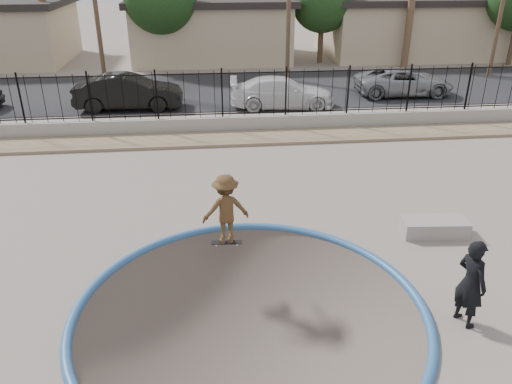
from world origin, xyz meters
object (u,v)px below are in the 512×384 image
object	(u,v)px
car_b	(129,92)
skater	(226,213)
skateboard	(227,242)
concrete_ledge	(434,227)
car_c	(282,92)
car_d	(404,82)
videographer	(471,283)

from	to	relation	value
car_b	skater	bearing A→B (deg)	-161.69
skateboard	concrete_ledge	xyz separation A→B (m)	(5.18, -0.03, 0.15)
concrete_ledge	car_c	distance (m)	12.01
car_b	car_d	bearing A→B (deg)	-83.68
videographer	car_b	distance (m)	17.51
skateboard	car_c	size ratio (longest dim) A/B	0.16
skater	car_d	bearing A→B (deg)	-134.45
videographer	car_d	world-z (taller)	videographer
concrete_ledge	car_d	xyz separation A→B (m)	(4.34, 13.43, 0.50)
concrete_ledge	car_c	bearing A→B (deg)	99.64
skater	skateboard	distance (m)	0.81
car_b	skateboard	bearing A→B (deg)	-161.69
car_b	videographer	bearing A→B (deg)	-151.25
skateboard	concrete_ledge	world-z (taller)	concrete_ledge
skateboard	car_b	distance (m)	12.83
videographer	skateboard	bearing A→B (deg)	34.07
skateboard	car_c	distance (m)	12.24
skateboard	car_d	size ratio (longest dim) A/B	0.16
videographer	car_d	xyz separation A→B (m)	(5.20, 16.70, -0.19)
skateboard	car_b	world-z (taller)	car_b
videographer	car_c	bearing A→B (deg)	-14.21
concrete_ledge	car_c	xyz separation A→B (m)	(-2.01, 11.83, 0.52)
skater	car_b	bearing A→B (deg)	-82.08
concrete_ledge	car_b	xyz separation A→B (m)	(-8.92, 12.28, 0.62)
car_d	videographer	bearing A→B (deg)	164.07
skater	videographer	size ratio (longest dim) A/B	0.97
concrete_ledge	car_d	distance (m)	14.13
skater	concrete_ledge	xyz separation A→B (m)	(5.18, -0.03, -0.66)
skateboard	skater	bearing A→B (deg)	107.98
skateboard	car_d	distance (m)	16.45
skateboard	car_c	xyz separation A→B (m)	(3.17, 11.80, 0.67)
videographer	car_c	xyz separation A→B (m)	(-1.15, 15.10, -0.17)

